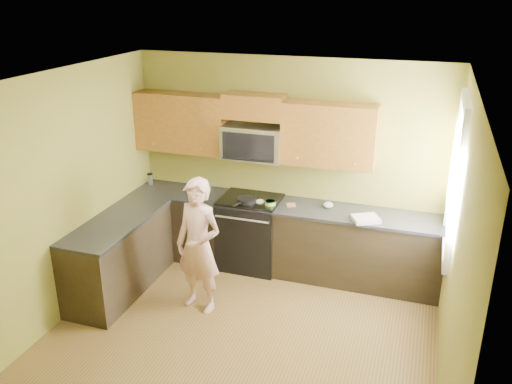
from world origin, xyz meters
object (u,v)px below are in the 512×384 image
at_px(woman, 199,246).
at_px(butter_tub, 270,207).
at_px(microwave, 253,158).
at_px(stove, 251,232).
at_px(frying_pan, 247,202).
at_px(travel_mug, 151,184).

relative_size(woman, butter_tub, 11.63).
relative_size(microwave, butter_tub, 5.65).
height_order(microwave, butter_tub, microwave).
relative_size(stove, microwave, 1.25).
bearing_deg(butter_tub, frying_pan, -178.41).
xyz_separation_m(microwave, butter_tub, (0.30, -0.24, -0.53)).
xyz_separation_m(microwave, frying_pan, (-0.01, -0.25, -0.50)).
height_order(frying_pan, travel_mug, travel_mug).
distance_m(frying_pan, travel_mug, 1.52).
bearing_deg(travel_mug, frying_pan, -9.58).
xyz_separation_m(woman, travel_mug, (-1.28, 1.25, 0.14)).
relative_size(microwave, travel_mug, 4.76).
height_order(microwave, woman, microwave).
distance_m(microwave, frying_pan, 0.56).
xyz_separation_m(stove, travel_mug, (-1.50, 0.13, 0.45)).
distance_m(frying_pan, butter_tub, 0.31).
xyz_separation_m(microwave, travel_mug, (-1.50, 0.00, -0.53)).
distance_m(woman, frying_pan, 1.03).
bearing_deg(microwave, butter_tub, -38.90).
xyz_separation_m(microwave, woman, (-0.22, -1.25, -0.67)).
bearing_deg(butter_tub, woman, -117.49).
xyz_separation_m(frying_pan, travel_mug, (-1.49, 0.25, -0.03)).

